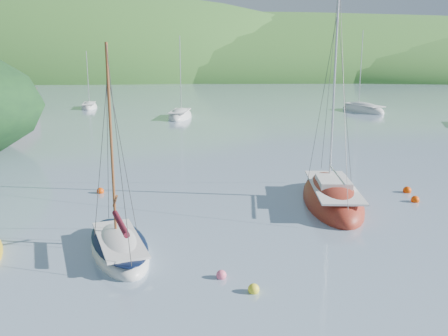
{
  "coord_description": "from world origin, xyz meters",
  "views": [
    {
      "loc": [
        -1.12,
        -17.79,
        8.36
      ],
      "look_at": [
        -1.08,
        8.0,
        2.32
      ],
      "focal_mm": 40.0,
      "sensor_mm": 36.0,
      "label": 1
    }
  ],
  "objects_px": {
    "sloop_red": "(332,199)",
    "distant_sloop_c": "(89,107)",
    "distant_sloop_a": "(180,116)",
    "distant_sloop_b": "(363,110)",
    "daysailer_white": "(119,248)"
  },
  "relations": [
    {
      "from": "distant_sloop_b",
      "to": "distant_sloop_c",
      "type": "height_order",
      "value": "distant_sloop_b"
    },
    {
      "from": "distant_sloop_c",
      "to": "sloop_red",
      "type": "bearing_deg",
      "value": -72.32
    },
    {
      "from": "daysailer_white",
      "to": "sloop_red",
      "type": "bearing_deg",
      "value": 13.04
    },
    {
      "from": "sloop_red",
      "to": "distant_sloop_c",
      "type": "distance_m",
      "value": 55.26
    },
    {
      "from": "sloop_red",
      "to": "distant_sloop_b",
      "type": "xyz_separation_m",
      "value": [
        13.76,
        44.02,
        -0.04
      ]
    },
    {
      "from": "distant_sloop_b",
      "to": "distant_sloop_c",
      "type": "bearing_deg",
      "value": 151.57
    },
    {
      "from": "daysailer_white",
      "to": "distant_sloop_a",
      "type": "height_order",
      "value": "distant_sloop_a"
    },
    {
      "from": "distant_sloop_a",
      "to": "distant_sloop_b",
      "type": "distance_m",
      "value": 26.36
    },
    {
      "from": "distant_sloop_b",
      "to": "daysailer_white",
      "type": "bearing_deg",
      "value": -137.46
    },
    {
      "from": "daysailer_white",
      "to": "distant_sloop_c",
      "type": "distance_m",
      "value": 57.82
    },
    {
      "from": "sloop_red",
      "to": "distant_sloop_c",
      "type": "xyz_separation_m",
      "value": [
        -26.41,
        48.54,
        -0.07
      ]
    },
    {
      "from": "distant_sloop_a",
      "to": "distant_sloop_c",
      "type": "relative_size",
      "value": 1.23
    },
    {
      "from": "daysailer_white",
      "to": "distant_sloop_c",
      "type": "relative_size",
      "value": 1.02
    },
    {
      "from": "sloop_red",
      "to": "distant_sloop_a",
      "type": "xyz_separation_m",
      "value": [
        -11.71,
        37.22,
        -0.05
      ]
    },
    {
      "from": "daysailer_white",
      "to": "distant_sloop_a",
      "type": "xyz_separation_m",
      "value": [
        -1.15,
        44.27,
        -0.03
      ]
    }
  ]
}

